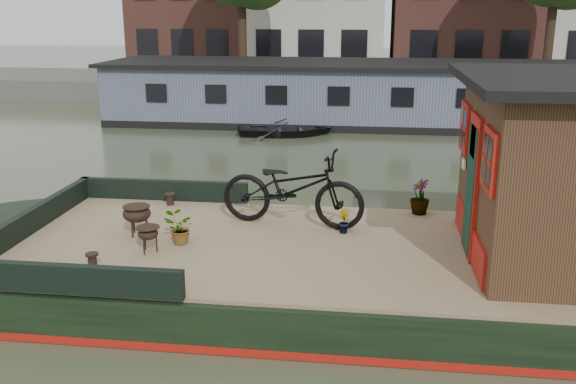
# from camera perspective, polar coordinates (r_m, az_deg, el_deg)

# --- Properties ---
(ground) EXTENTS (120.00, 120.00, 0.00)m
(ground) POSITION_cam_1_polar(r_m,az_deg,el_deg) (9.34, 12.73, -8.89)
(ground) COLOR #313B25
(ground) RESTS_ON ground
(houseboat_hull) EXTENTS (14.01, 4.02, 0.60)m
(houseboat_hull) POSITION_cam_1_polar(r_m,az_deg,el_deg) (9.19, 4.48, -7.09)
(houseboat_hull) COLOR black
(houseboat_hull) RESTS_ON ground
(houseboat_deck) EXTENTS (11.80, 3.80, 0.05)m
(houseboat_deck) POSITION_cam_1_polar(r_m,az_deg,el_deg) (9.10, 12.97, -5.32)
(houseboat_deck) COLOR #93765B
(houseboat_deck) RESTS_ON houseboat_hull
(bow_bulwark) EXTENTS (3.00, 4.00, 0.35)m
(bow_bulwark) POSITION_cam_1_polar(r_m,az_deg,el_deg) (9.89, -17.64, -2.72)
(bow_bulwark) COLOR black
(bow_bulwark) RESTS_ON houseboat_deck
(bicycle) EXTENTS (2.32, 1.10, 1.17)m
(bicycle) POSITION_cam_1_polar(r_m,az_deg,el_deg) (9.76, 0.39, 0.34)
(bicycle) COLOR black
(bicycle) RESTS_ON houseboat_deck
(potted_plant_b) EXTENTS (0.22, 0.24, 0.35)m
(potted_plant_b) POSITION_cam_1_polar(r_m,az_deg,el_deg) (9.57, 4.93, -2.63)
(potted_plant_b) COLOR brown
(potted_plant_b) RESTS_ON houseboat_deck
(potted_plant_c) EXTENTS (0.51, 0.47, 0.46)m
(potted_plant_c) POSITION_cam_1_polar(r_m,az_deg,el_deg) (9.20, -9.69, -3.21)
(potted_plant_c) COLOR #A96331
(potted_plant_c) RESTS_ON houseboat_deck
(potted_plant_d) EXTENTS (0.43, 0.43, 0.58)m
(potted_plant_d) POSITION_cam_1_polar(r_m,az_deg,el_deg) (10.60, 11.65, -0.40)
(potted_plant_d) COLOR brown
(potted_plant_d) RESTS_ON houseboat_deck
(brazier_front) EXTENTS (0.38, 0.38, 0.37)m
(brazier_front) POSITION_cam_1_polar(r_m,az_deg,el_deg) (8.97, -12.31, -4.15)
(brazier_front) COLOR black
(brazier_front) RESTS_ON houseboat_deck
(brazier_rear) EXTENTS (0.55, 0.55, 0.45)m
(brazier_rear) POSITION_cam_1_polar(r_m,az_deg,el_deg) (9.67, -13.26, -2.48)
(brazier_rear) COLOR black
(brazier_rear) RESTS_ON houseboat_deck
(bollard_port) EXTENTS (0.18, 0.18, 0.21)m
(bollard_port) POSITION_cam_1_polar(r_m,az_deg,el_deg) (11.07, -10.44, -0.62)
(bollard_port) COLOR black
(bollard_port) RESTS_ON houseboat_deck
(bollard_stbd) EXTENTS (0.17, 0.17, 0.19)m
(bollard_stbd) POSITION_cam_1_polar(r_m,az_deg,el_deg) (8.68, -17.00, -5.82)
(bollard_stbd) COLOR black
(bollard_stbd) RESTS_ON houseboat_deck
(dinghy) EXTENTS (3.35, 2.66, 0.62)m
(dinghy) POSITION_cam_1_polar(r_m,az_deg,el_deg) (20.41, -0.22, 5.95)
(dinghy) COLOR black
(dinghy) RESTS_ON ground
(far_houseboat) EXTENTS (20.40, 4.40, 2.11)m
(far_houseboat) POSITION_cam_1_polar(r_m,az_deg,el_deg) (22.66, 9.91, 8.40)
(far_houseboat) COLOR slate
(far_houseboat) RESTS_ON ground
(quay) EXTENTS (60.00, 6.00, 0.90)m
(quay) POSITION_cam_1_polar(r_m,az_deg,el_deg) (29.17, 9.40, 9.05)
(quay) COLOR #47443F
(quay) RESTS_ON ground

